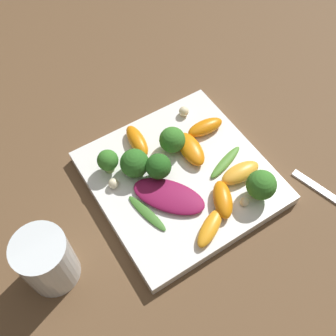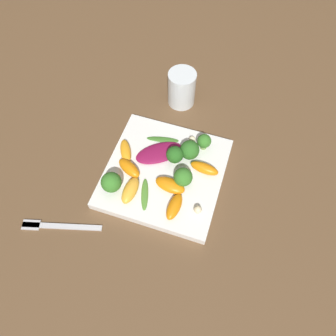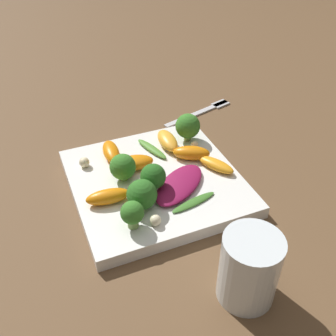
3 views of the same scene
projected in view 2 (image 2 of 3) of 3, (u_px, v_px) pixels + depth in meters
ground_plane at (165, 175)px, 0.72m from camera, size 2.40×2.40×0.00m
plate at (165, 173)px, 0.71m from camera, size 0.25×0.25×0.02m
drinking_glass at (182, 88)px, 0.78m from camera, size 0.07×0.07×0.09m
fork at (53, 226)px, 0.65m from camera, size 0.16×0.06×0.01m
radicchio_leaf_0 at (159, 153)px, 0.71m from camera, size 0.11×0.10×0.01m
orange_segment_0 at (130, 190)px, 0.66m from camera, size 0.03×0.06×0.02m
orange_segment_1 at (129, 168)px, 0.69m from camera, size 0.06×0.05×0.02m
orange_segment_2 at (126, 151)px, 0.71m from camera, size 0.05×0.07×0.01m
orange_segment_3 at (204, 168)px, 0.69m from camera, size 0.06×0.03×0.02m
orange_segment_4 at (170, 185)px, 0.67m from camera, size 0.07×0.04×0.02m
orange_segment_5 at (174, 207)px, 0.65m from camera, size 0.03×0.06×0.02m
broccoli_floret_0 at (204, 141)px, 0.71m from camera, size 0.03×0.03×0.04m
broccoli_floret_1 at (175, 155)px, 0.69m from camera, size 0.04×0.04×0.05m
broccoli_floret_2 at (111, 182)px, 0.65m from camera, size 0.04×0.04×0.05m
broccoli_floret_3 at (183, 177)px, 0.66m from camera, size 0.04×0.04×0.04m
broccoli_floret_4 at (190, 150)px, 0.70m from camera, size 0.04×0.04×0.04m
arugula_sprig_0 at (163, 139)px, 0.74m from camera, size 0.07×0.03×0.00m
arugula_sprig_1 at (145, 194)px, 0.67m from camera, size 0.04×0.07×0.01m
macadamia_nut_0 at (117, 177)px, 0.68m from camera, size 0.01×0.01×0.01m
macadamia_nut_1 at (192, 139)px, 0.73m from camera, size 0.01×0.01×0.01m
macadamia_nut_2 at (198, 210)px, 0.64m from camera, size 0.02×0.02×0.02m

